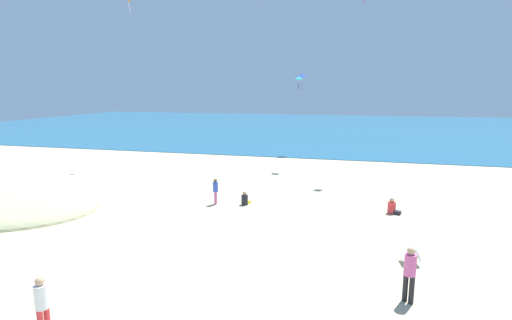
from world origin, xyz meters
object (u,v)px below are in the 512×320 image
object	(u,v)px
person_4	(245,200)
kite_teal	(299,78)
beach_chair_far_right	(412,255)
kite_blue	(302,75)
person_5	(215,190)
person_2	(410,271)
person_0	(42,303)
person_1	(392,208)

from	to	relation	value
person_4	kite_teal	xyz separation A→B (m)	(1.20, 10.37, 6.52)
beach_chair_far_right	kite_blue	world-z (taller)	kite_blue
person_4	person_5	xyz separation A→B (m)	(-1.52, -0.31, 0.53)
kite_blue	kite_teal	bearing A→B (deg)	-84.04
person_2	person_0	bearing A→B (deg)	-34.50
kite_blue	person_0	bearing A→B (deg)	-94.05
beach_chair_far_right	person_5	xyz separation A→B (m)	(-9.05, 5.02, 0.49)
person_4	person_0	bearing A→B (deg)	-169.27
person_4	kite_blue	size ratio (longest dim) A/B	0.46
person_0	person_4	distance (m)	12.05
person_2	person_4	xyz separation A→B (m)	(-7.10, 8.01, -0.69)
person_2	person_4	distance (m)	10.72
kite_teal	person_5	bearing A→B (deg)	-104.27
person_2	kite_teal	xyz separation A→B (m)	(-5.90, 18.37, 5.83)
person_1	person_4	size ratio (longest dim) A/B	1.12
beach_chair_far_right	kite_blue	bearing A→B (deg)	-81.61
person_5	kite_teal	xyz separation A→B (m)	(2.72, 10.68, 6.00)
person_4	person_5	size ratio (longest dim) A/B	0.52
person_4	kite_teal	size ratio (longest dim) A/B	0.72
kite_blue	person_2	bearing A→B (deg)	-75.36
person_2	kite_blue	size ratio (longest dim) A/B	1.05
person_0	kite_blue	size ratio (longest dim) A/B	1.01
beach_chair_far_right	person_2	size ratio (longest dim) A/B	0.41
kite_blue	person_1	bearing A→B (deg)	-68.01
person_0	kite_teal	xyz separation A→B (m)	(2.80, 22.29, 5.87)
person_2	person_4	bearing A→B (deg)	-107.21
person_0	person_4	xyz separation A→B (m)	(1.60, 11.93, -0.65)
person_4	person_2	bearing A→B (deg)	-120.06
beach_chair_far_right	person_1	distance (m)	5.68
person_4	kite_blue	bearing A→B (deg)	16.84
person_2	kite_blue	distance (m)	26.96
person_2	kite_teal	size ratio (longest dim) A/B	1.66
beach_chair_far_right	kite_blue	xyz separation A→B (m)	(-7.06, 22.70, 6.91)
beach_chair_far_right	kite_teal	xyz separation A→B (m)	(-6.33, 15.70, 6.49)
person_0	person_2	size ratio (longest dim) A/B	0.96
beach_chair_far_right	person_0	world-z (taller)	person_0
person_4	kite_teal	bearing A→B (deg)	11.78
beach_chair_far_right	person_2	distance (m)	2.79
person_0	kite_teal	bearing A→B (deg)	-85.60
person_1	person_2	size ratio (longest dim) A/B	0.48
person_1	person_5	size ratio (longest dim) A/B	0.58
person_1	person_2	distance (m)	8.38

